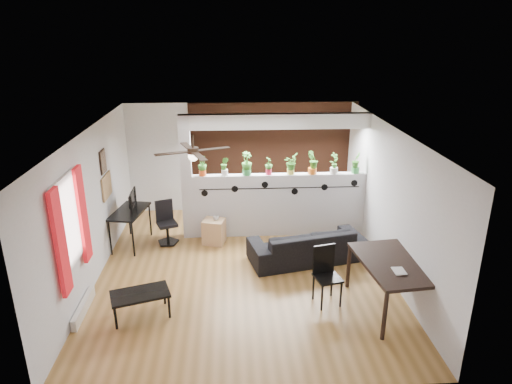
% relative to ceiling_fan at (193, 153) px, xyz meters
% --- Properties ---
extents(room_shell, '(6.30, 7.10, 2.90)m').
position_rel_ceiling_fan_xyz_m(room_shell, '(0.80, 0.30, -1.01)').
color(room_shell, brown).
rests_on(room_shell, ground).
extents(partition_wall, '(3.60, 0.18, 1.35)m').
position_rel_ceiling_fan_xyz_m(partition_wall, '(1.60, 1.80, -1.64)').
color(partition_wall, '#BCBCC1').
rests_on(partition_wall, ground).
extents(ceiling_header, '(3.60, 0.18, 0.30)m').
position_rel_ceiling_fan_xyz_m(ceiling_header, '(1.60, 1.80, 0.14)').
color(ceiling_header, silver).
rests_on(ceiling_header, room_shell).
extents(pier_column, '(0.22, 0.20, 2.60)m').
position_rel_ceiling_fan_xyz_m(pier_column, '(-0.31, 1.80, -1.01)').
color(pier_column, '#BCBCC1').
rests_on(pier_column, ground).
extents(brick_panel, '(3.90, 0.05, 2.60)m').
position_rel_ceiling_fan_xyz_m(brick_panel, '(1.60, 3.27, -1.01)').
color(brick_panel, brown).
rests_on(brick_panel, ground).
extents(vine_decal, '(3.31, 0.01, 0.30)m').
position_rel_ceiling_fan_xyz_m(vine_decal, '(1.60, 1.70, -1.23)').
color(vine_decal, black).
rests_on(vine_decal, partition_wall).
extents(window_assembly, '(0.09, 1.30, 1.55)m').
position_rel_ceiling_fan_xyz_m(window_assembly, '(-1.76, -0.90, -0.81)').
color(window_assembly, white).
rests_on(window_assembly, room_shell).
extents(baseboard_heater, '(0.08, 1.00, 0.18)m').
position_rel_ceiling_fan_xyz_m(baseboard_heater, '(-1.74, -0.90, -2.22)').
color(baseboard_heater, silver).
rests_on(baseboard_heater, ground).
extents(corkboard, '(0.03, 0.60, 0.45)m').
position_rel_ceiling_fan_xyz_m(corkboard, '(-1.78, 1.25, -0.96)').
color(corkboard, '#997449').
rests_on(corkboard, room_shell).
extents(framed_art, '(0.03, 0.34, 0.44)m').
position_rel_ceiling_fan_xyz_m(framed_art, '(-1.78, 1.20, -0.46)').
color(framed_art, '#8C7259').
rests_on(framed_art, room_shell).
extents(ceiling_fan, '(1.19, 1.19, 0.43)m').
position_rel_ceiling_fan_xyz_m(ceiling_fan, '(0.00, 0.00, 0.00)').
color(ceiling_fan, black).
rests_on(ceiling_fan, room_shell).
extents(potted_plant_0, '(0.18, 0.22, 0.42)m').
position_rel_ceiling_fan_xyz_m(potted_plant_0, '(0.02, 1.80, -0.74)').
color(potted_plant_0, '#D14A18').
rests_on(potted_plant_0, partition_wall).
extents(potted_plant_1, '(0.22, 0.20, 0.39)m').
position_rel_ceiling_fan_xyz_m(potted_plant_1, '(0.47, 1.80, -0.76)').
color(potted_plant_1, white).
rests_on(potted_plant_1, partition_wall).
extents(potted_plant_2, '(0.32, 0.31, 0.48)m').
position_rel_ceiling_fan_xyz_m(potted_plant_2, '(0.92, 1.80, -0.71)').
color(potted_plant_2, '#338D45').
rests_on(potted_plant_2, partition_wall).
extents(potted_plant_3, '(0.15, 0.18, 0.36)m').
position_rel_ceiling_fan_xyz_m(potted_plant_3, '(1.37, 1.80, -0.77)').
color(potted_plant_3, red).
rests_on(potted_plant_3, partition_wall).
extents(potted_plant_4, '(0.23, 0.26, 0.43)m').
position_rel_ceiling_fan_xyz_m(potted_plant_4, '(1.83, 1.80, -0.74)').
color(potted_plant_4, '#D7C84C').
rests_on(potted_plant_4, partition_wall).
extents(potted_plant_5, '(0.28, 0.24, 0.48)m').
position_rel_ceiling_fan_xyz_m(potted_plant_5, '(2.28, 1.80, -0.71)').
color(potted_plant_5, orange).
rests_on(potted_plant_5, partition_wall).
extents(potted_plant_6, '(0.29, 0.28, 0.44)m').
position_rel_ceiling_fan_xyz_m(potted_plant_6, '(2.73, 1.80, -0.73)').
color(potted_plant_6, silver).
rests_on(potted_plant_6, partition_wall).
extents(potted_plant_7, '(0.29, 0.29, 0.44)m').
position_rel_ceiling_fan_xyz_m(potted_plant_7, '(3.18, 1.80, -0.73)').
color(potted_plant_7, '#338E41').
rests_on(potted_plant_7, partition_wall).
extents(sofa, '(2.19, 1.25, 0.60)m').
position_rel_ceiling_fan_xyz_m(sofa, '(2.01, 0.63, -2.01)').
color(sofa, black).
rests_on(sofa, ground).
extents(cube_shelf, '(0.50, 0.47, 0.51)m').
position_rel_ceiling_fan_xyz_m(cube_shelf, '(0.23, 1.44, -2.06)').
color(cube_shelf, tan).
rests_on(cube_shelf, ground).
extents(cup, '(0.15, 0.15, 0.09)m').
position_rel_ceiling_fan_xyz_m(cup, '(0.28, 1.44, -1.75)').
color(cup, gray).
rests_on(cup, cube_shelf).
extents(computer_desk, '(0.73, 1.12, 0.75)m').
position_rel_ceiling_fan_xyz_m(computer_desk, '(-1.45, 1.46, -1.63)').
color(computer_desk, black).
rests_on(computer_desk, ground).
extents(monitor, '(0.35, 0.07, 0.20)m').
position_rel_ceiling_fan_xyz_m(monitor, '(-1.45, 1.61, -1.46)').
color(monitor, black).
rests_on(monitor, computer_desk).
extents(office_chair, '(0.48, 0.49, 0.88)m').
position_rel_ceiling_fan_xyz_m(office_chair, '(-0.74, 1.51, -1.92)').
color(office_chair, black).
rests_on(office_chair, ground).
extents(dining_table, '(1.07, 1.60, 0.82)m').
position_rel_ceiling_fan_xyz_m(dining_table, '(3.05, -1.05, -1.58)').
color(dining_table, black).
rests_on(dining_table, ground).
extents(book, '(0.17, 0.23, 0.02)m').
position_rel_ceiling_fan_xyz_m(book, '(2.95, -1.35, -1.48)').
color(book, gray).
rests_on(book, dining_table).
extents(folding_chair, '(0.47, 0.47, 0.96)m').
position_rel_ceiling_fan_xyz_m(folding_chair, '(2.08, -0.77, -1.75)').
color(folding_chair, black).
rests_on(folding_chair, ground).
extents(coffee_table, '(0.97, 0.72, 0.40)m').
position_rel_ceiling_fan_xyz_m(coffee_table, '(-0.82, -1.04, -1.95)').
color(coffee_table, black).
rests_on(coffee_table, ground).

